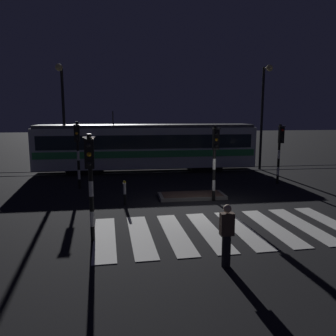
% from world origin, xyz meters
% --- Properties ---
extents(ground_plane, '(120.00, 120.00, 0.00)m').
position_xyz_m(ground_plane, '(0.00, 0.00, 0.00)').
color(ground_plane, black).
extents(rail_near, '(80.00, 0.12, 0.03)m').
position_xyz_m(rail_near, '(0.00, 9.45, 0.01)').
color(rail_near, '#59595E').
rests_on(rail_near, ground).
extents(rail_far, '(80.00, 0.12, 0.03)m').
position_xyz_m(rail_far, '(0.00, 10.89, 0.01)').
color(rail_far, '#59595E').
rests_on(rail_far, ground).
extents(crosswalk_zebra, '(9.13, 4.36, 0.02)m').
position_xyz_m(crosswalk_zebra, '(0.00, -2.31, 0.01)').
color(crosswalk_zebra, silver).
rests_on(crosswalk_zebra, ground).
extents(traffic_island, '(3.18, 1.39, 0.18)m').
position_xyz_m(traffic_island, '(-0.18, 2.40, 0.09)').
color(traffic_island, slate).
rests_on(traffic_island, ground).
extents(traffic_light_corner_far_right, '(0.36, 0.42, 3.41)m').
position_xyz_m(traffic_light_corner_far_right, '(5.40, 4.78, 2.25)').
color(traffic_light_corner_far_right, black).
rests_on(traffic_light_corner_far_right, ground).
extents(traffic_light_corner_far_left, '(0.36, 0.42, 3.59)m').
position_xyz_m(traffic_light_corner_far_left, '(-5.79, 5.08, 2.37)').
color(traffic_light_corner_far_left, black).
rests_on(traffic_light_corner_far_left, ground).
extents(traffic_light_median_centre, '(0.36, 0.42, 3.47)m').
position_xyz_m(traffic_light_median_centre, '(0.69, 1.55, 2.29)').
color(traffic_light_median_centre, black).
rests_on(traffic_light_median_centre, ground).
extents(traffic_light_corner_near_left, '(0.36, 0.42, 3.43)m').
position_xyz_m(traffic_light_corner_near_left, '(-4.50, -2.74, 2.26)').
color(traffic_light_corner_near_left, black).
rests_on(traffic_light_corner_near_left, ground).
extents(street_lamp_trackside_right, '(0.44, 1.21, 7.20)m').
position_xyz_m(street_lamp_trackside_right, '(6.39, 9.48, 4.56)').
color(street_lamp_trackside_right, black).
rests_on(street_lamp_trackside_right, ground).
extents(street_lamp_trackside_left, '(0.44, 1.21, 6.97)m').
position_xyz_m(street_lamp_trackside_left, '(-7.10, 9.19, 4.44)').
color(street_lamp_trackside_left, black).
rests_on(street_lamp_trackside_left, ground).
extents(tram, '(15.10, 2.58, 4.15)m').
position_xyz_m(tram, '(-1.76, 10.16, 1.75)').
color(tram, silver).
rests_on(tram, ground).
extents(pedestrian_waiting_at_kerb, '(0.36, 0.24, 1.71)m').
position_xyz_m(pedestrian_waiting_at_kerb, '(-0.84, -5.02, 0.88)').
color(pedestrian_waiting_at_kerb, black).
rests_on(pedestrian_waiting_at_kerb, ground).
extents(bollard_island_edge, '(0.12, 0.12, 1.11)m').
position_xyz_m(bollard_island_edge, '(-3.41, 1.48, 0.56)').
color(bollard_island_edge, black).
rests_on(bollard_island_edge, ground).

